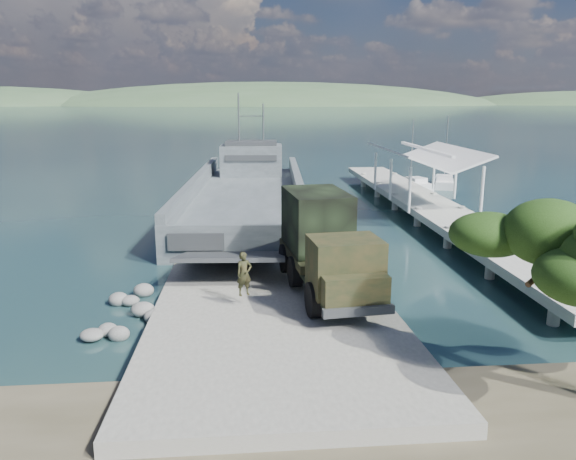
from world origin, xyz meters
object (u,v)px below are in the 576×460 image
Objects in this scene: sailboat_near at (444,182)px; sailboat_far at (411,184)px; landing_craft at (247,202)px; military_truck at (325,244)px; soldier at (244,283)px; pier at (427,197)px.

sailboat_far is (-3.76, -0.86, -0.02)m from sailboat_near.
landing_craft is 19.94m from sailboat_far.
military_truck is 1.27× the size of sailboat_near.
sailboat_far is at bearing 37.74° from soldier.
military_truck is (-10.51, -16.90, 1.02)m from pier.
landing_craft is at bearing -164.19° from sailboat_far.
sailboat_near is (6.80, 14.79, -1.20)m from pier.
sailboat_near is 1.05× the size of sailboat_far.
pier is at bearing -9.50° from landing_craft.
soldier is at bearing -161.73° from military_truck.
landing_craft is 20.42m from military_truck.
sailboat_far is at bearing 36.19° from landing_craft.
soldier is at bearing -87.66° from landing_craft.
military_truck is at bearing -130.56° from sailboat_far.
soldier is 39.43m from sailboat_near.
pier is 4.66× the size of military_truck.
landing_craft is at bearing 166.95° from pier.
sailboat_far is at bearing 77.68° from pier.
military_truck reaches higher than soldier.
sailboat_near is at bearing 65.31° from pier.
landing_craft reaches higher than sailboat_near.
sailboat_near reaches higher than military_truck.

